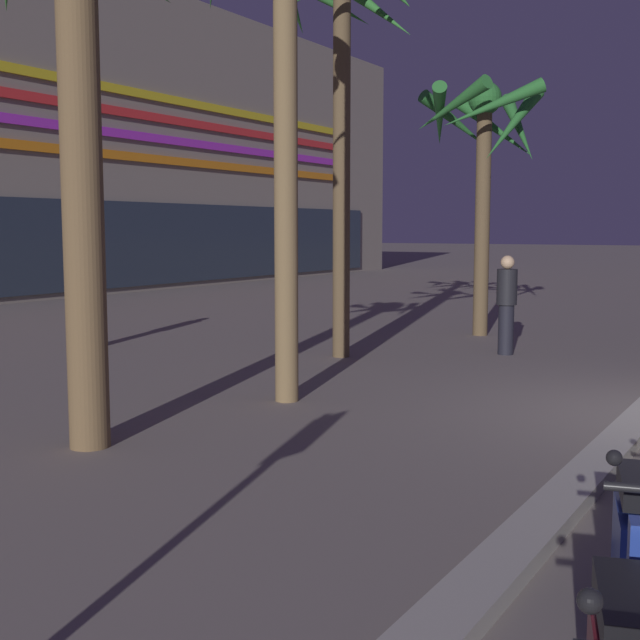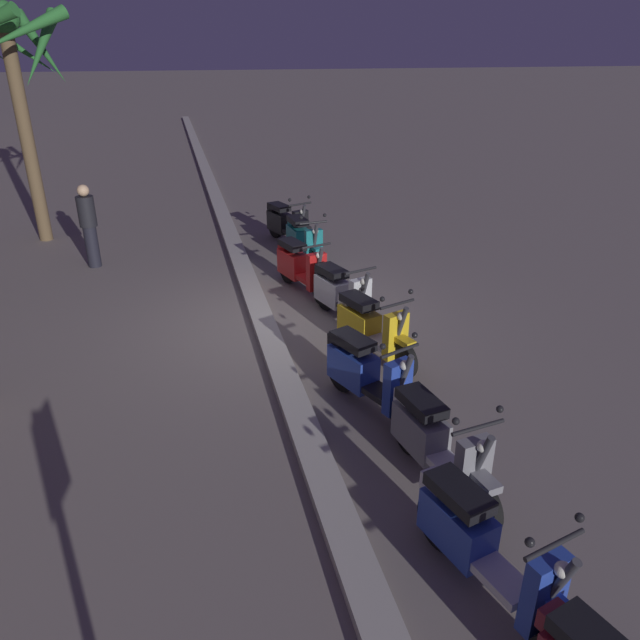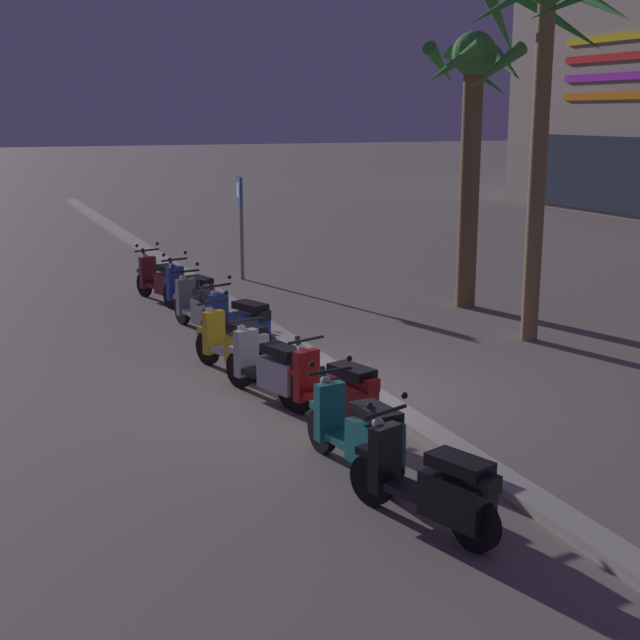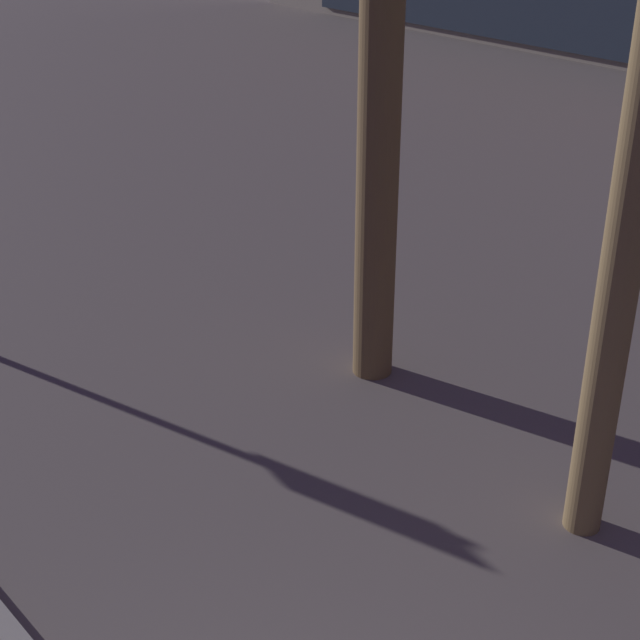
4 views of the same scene
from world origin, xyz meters
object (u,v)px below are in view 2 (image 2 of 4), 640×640
scooter_blue_mid_front (482,546)px  scooter_blue_tail_end (366,374)px  scooter_teal_last_in_row (303,241)px  scooter_yellow_gap_after_mid (370,327)px  scooter_black_far_back (286,224)px  scooter_grey_lead_nearest (435,443)px  pedestrian_strolling_near_curb (89,224)px  scooter_silver_second_in_line (341,294)px  scooter_red_mid_centre (300,267)px  palm_tree_mid_walkway (9,60)px

scooter_blue_mid_front → scooter_blue_tail_end: (2.87, 0.06, 0.02)m
scooter_blue_tail_end → scooter_teal_last_in_row: (5.48, -0.41, 0.01)m
scooter_yellow_gap_after_mid → scooter_black_far_back: (5.64, 0.14, 0.00)m
scooter_yellow_gap_after_mid → scooter_grey_lead_nearest: bearing=175.8°
scooter_blue_mid_front → pedestrian_strolling_near_curb: pedestrian_strolling_near_curb is taller
scooter_yellow_gap_after_mid → scooter_black_far_back: size_ratio=0.97×
scooter_grey_lead_nearest → pedestrian_strolling_near_curb: size_ratio=1.08×
scooter_blue_tail_end → scooter_blue_mid_front: bearing=-178.7°
scooter_black_far_back → scooter_yellow_gap_after_mid: bearing=-178.6°
scooter_silver_second_in_line → pedestrian_strolling_near_curb: bearing=48.6°
scooter_grey_lead_nearest → scooter_teal_last_in_row: (6.97, -0.14, 0.02)m
scooter_grey_lead_nearest → scooter_silver_second_in_line: 4.10m
scooter_blue_mid_front → scooter_blue_tail_end: size_ratio=1.10×
scooter_blue_mid_front → scooter_black_far_back: size_ratio=1.04×
scooter_blue_tail_end → scooter_red_mid_centre: size_ratio=0.96×
scooter_blue_mid_front → scooter_grey_lead_nearest: same height
scooter_grey_lead_nearest → scooter_yellow_gap_after_mid: bearing=-4.2°
scooter_black_far_back → scooter_blue_tail_end: bearing=177.2°
scooter_silver_second_in_line → scooter_black_far_back: 4.31m
scooter_grey_lead_nearest → scooter_blue_mid_front: bearing=171.7°
scooter_blue_mid_front → palm_tree_mid_walkway: bearing=24.4°
scooter_blue_tail_end → scooter_silver_second_in_line: scooter_blue_tail_end is taller
palm_tree_mid_walkway → scooter_blue_mid_front: bearing=-155.6°
scooter_grey_lead_nearest → palm_tree_mid_walkway: palm_tree_mid_walkway is taller
scooter_red_mid_centre → pedestrian_strolling_near_curb: bearing=58.9°
scooter_grey_lead_nearest → scooter_black_far_back: size_ratio=1.03×
scooter_grey_lead_nearest → scooter_blue_tail_end: same height
scooter_blue_tail_end → scooter_red_mid_centre: 4.00m
scooter_teal_last_in_row → scooter_grey_lead_nearest: bearing=178.8°
scooter_red_mid_centre → scooter_teal_last_in_row: bearing=-14.3°
scooter_blue_tail_end → scooter_red_mid_centre: (4.00, -0.03, -0.00)m
palm_tree_mid_walkway → scooter_red_mid_centre: bearing=-131.1°
scooter_yellow_gap_after_mid → scooter_blue_tail_end: bearing=159.8°
scooter_blue_mid_front → scooter_blue_tail_end: same height
scooter_silver_second_in_line → scooter_black_far_back: scooter_black_far_back is taller
scooter_yellow_gap_after_mid → scooter_black_far_back: same height
scooter_blue_mid_front → pedestrian_strolling_near_curb: 9.94m
scooter_red_mid_centre → pedestrian_strolling_near_curb: 4.46m
scooter_blue_mid_front → pedestrian_strolling_near_curb: bearing=22.7°
scooter_red_mid_centre → palm_tree_mid_walkway: (4.44, 5.10, 3.39)m
scooter_blue_tail_end → scooter_red_mid_centre: bearing=-0.4°
scooter_yellow_gap_after_mid → scooter_red_mid_centre: bearing=9.2°
scooter_blue_mid_front → scooter_silver_second_in_line: (5.47, -0.34, -0.00)m
scooter_blue_tail_end → palm_tree_mid_walkway: (8.44, 5.07, 3.38)m
scooter_teal_last_in_row → palm_tree_mid_walkway: (2.96, 5.48, 3.38)m
scooter_blue_tail_end → scooter_teal_last_in_row: same height
palm_tree_mid_walkway → pedestrian_strolling_near_curb: 3.88m
scooter_blue_mid_front → scooter_red_mid_centre: 6.87m
scooter_red_mid_centre → scooter_teal_last_in_row: size_ratio=0.94×
scooter_yellow_gap_after_mid → palm_tree_mid_walkway: 9.67m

